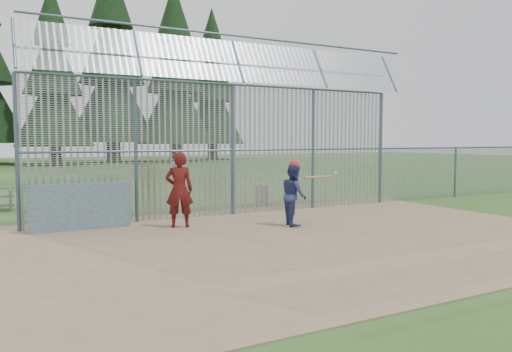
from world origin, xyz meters
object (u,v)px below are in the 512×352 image
onlooker (179,190)px  dugout_wall (81,207)px  batter (294,195)px  trash_can (261,195)px

onlooker → dugout_wall: bearing=-1.6°
dugout_wall → onlooker: size_ratio=1.26×
batter → onlooker: bearing=82.7°
onlooker → trash_can: bearing=-127.1°
batter → trash_can: (1.26, 4.08, -0.46)m
dugout_wall → trash_can: 6.74m
dugout_wall → batter: bearing=-21.4°
onlooker → batter: bearing=174.4°
onlooker → trash_can: onlooker is taller
onlooker → trash_can: 5.02m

